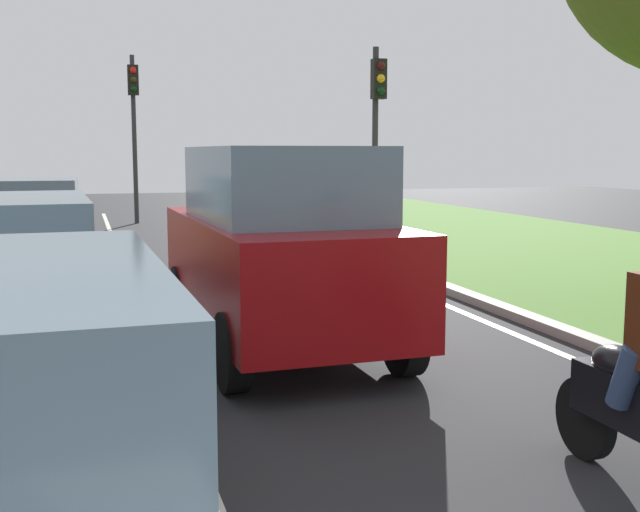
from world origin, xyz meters
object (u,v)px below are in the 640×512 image
(car_suv_ahead, at_px, (279,246))
(traffic_light_far_median, at_px, (134,112))
(car_hatchback_far, at_px, (33,232))
(traffic_light_near_right, at_px, (377,113))

(car_suv_ahead, relative_size, traffic_light_far_median, 0.88)
(car_hatchback_far, relative_size, traffic_light_far_median, 0.73)
(traffic_light_near_right, bearing_deg, car_hatchback_far, -156.55)
(traffic_light_near_right, bearing_deg, car_suv_ahead, -117.42)
(car_suv_ahead, xyz_separation_m, traffic_light_far_median, (-0.49, 16.42, 2.27))
(car_suv_ahead, distance_m, car_hatchback_far, 6.19)
(car_suv_ahead, bearing_deg, traffic_light_far_median, 90.18)
(car_suv_ahead, xyz_separation_m, traffic_light_near_right, (4.50, 8.66, 1.94))
(traffic_light_far_median, bearing_deg, car_hatchback_far, -102.52)
(car_suv_ahead, relative_size, car_hatchback_far, 1.22)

